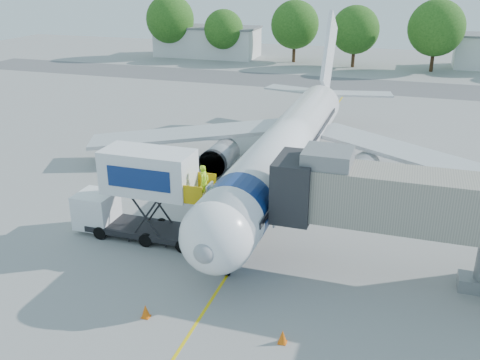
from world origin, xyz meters
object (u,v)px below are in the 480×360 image
(jet_bridge, at_px, (396,200))
(catering_hiloader, at_px, (140,194))
(aircraft, at_px, (288,145))
(ground_tug, at_px, (96,342))

(jet_bridge, xyz_separation_m, catering_hiloader, (-14.25, -0.00, -1.58))
(aircraft, height_order, jet_bridge, aircraft)
(catering_hiloader, relative_size, ground_tug, 2.22)
(aircraft, xyz_separation_m, catering_hiloader, (-6.26, -11.12, -0.19))
(aircraft, distance_m, ground_tug, 21.62)
(aircraft, bearing_deg, jet_bridge, -54.30)
(catering_hiloader, xyz_separation_m, ground_tug, (3.18, -10.17, -2.03))
(jet_bridge, bearing_deg, ground_tug, -137.42)
(aircraft, height_order, ground_tug, aircraft)
(aircraft, bearing_deg, ground_tug, -98.22)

